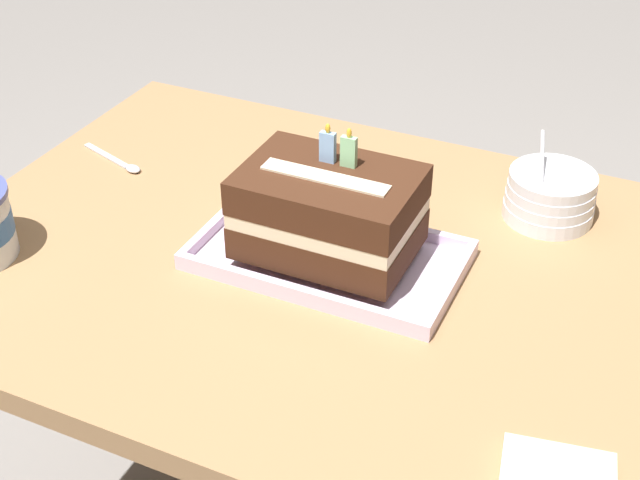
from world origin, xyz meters
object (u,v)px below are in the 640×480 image
Objects in this scene: birthday_cake at (329,211)px; bowl_stack at (550,196)px; foil_tray at (328,257)px; serving_spoon_near_tray at (123,164)px.

birthday_cake is 1.74× the size of bowl_stack.
bowl_stack is at bearing 44.18° from birthday_cake.
foil_tray is 0.43m from serving_spoon_near_tray.
foil_tray is at bearing -135.81° from bowl_stack.
bowl_stack is 0.68m from serving_spoon_near_tray.
foil_tray is 0.35m from bowl_stack.
bowl_stack reaches higher than serving_spoon_near_tray.
foil_tray reaches higher than serving_spoon_near_tray.
bowl_stack is (0.25, 0.24, -0.05)m from birthday_cake.
foil_tray is 2.75× the size of bowl_stack.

